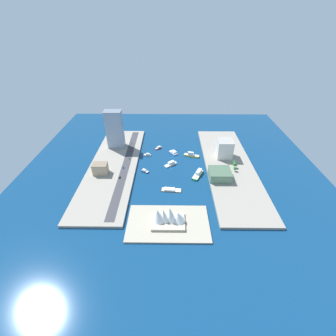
{
  "coord_description": "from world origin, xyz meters",
  "views": [
    {
      "loc": [
        1.64,
        285.69,
        192.18
      ],
      "look_at": [
        4.74,
        7.53,
        3.34
      ],
      "focal_mm": 24.35,
      "sensor_mm": 36.0,
      "label": 1
    }
  ],
  "objects_px": {
    "ferry_yellow_fast": "(192,155)",
    "hotel_broad_white": "(224,149)",
    "hatchback_blue": "(123,168)",
    "ferry_white_commuter": "(171,164)",
    "barge_flat_brown": "(171,190)",
    "apartment_midrise_tan": "(100,169)",
    "sedan_silver": "(131,143)",
    "yacht_sleek_gray": "(147,155)",
    "pickup_red": "(132,151)",
    "van_white": "(129,159)",
    "catamaran_blue": "(173,152)",
    "ferry_green_doubledeck": "(198,174)",
    "tower_tall_glass": "(115,129)",
    "patrol_launch_navy": "(145,171)",
    "suv_black": "(120,177)",
    "opera_landmark": "(168,217)",
    "terminal_long_green": "(220,174)",
    "traffic_light_waterfront": "(129,169)",
    "tugboat_red": "(158,148)"
  },
  "relations": [
    {
      "from": "suv_black",
      "to": "traffic_light_waterfront",
      "type": "xyz_separation_m",
      "value": [
        -10.24,
        -15.97,
        3.36
      ]
    },
    {
      "from": "hotel_broad_white",
      "to": "opera_landmark",
      "type": "bearing_deg",
      "value": 57.97
    },
    {
      "from": "barge_flat_brown",
      "to": "apartment_midrise_tan",
      "type": "relative_size",
      "value": 1.31
    },
    {
      "from": "ferry_white_commuter",
      "to": "suv_black",
      "type": "relative_size",
      "value": 4.47
    },
    {
      "from": "ferry_green_doubledeck",
      "to": "catamaran_blue",
      "type": "xyz_separation_m",
      "value": [
        34.48,
        -61.9,
        -0.76
      ]
    },
    {
      "from": "sedan_silver",
      "to": "suv_black",
      "type": "bearing_deg",
      "value": 89.02
    },
    {
      "from": "ferry_white_commuter",
      "to": "hatchback_blue",
      "type": "relative_size",
      "value": 4.19
    },
    {
      "from": "hatchback_blue",
      "to": "tower_tall_glass",
      "type": "bearing_deg",
      "value": -71.55
    },
    {
      "from": "barge_flat_brown",
      "to": "terminal_long_green",
      "type": "relative_size",
      "value": 0.91
    },
    {
      "from": "catamaran_blue",
      "to": "apartment_midrise_tan",
      "type": "distance_m",
      "value": 121.7
    },
    {
      "from": "pickup_red",
      "to": "traffic_light_waterfront",
      "type": "height_order",
      "value": "traffic_light_waterfront"
    },
    {
      "from": "apartment_midrise_tan",
      "to": "suv_black",
      "type": "height_order",
      "value": "apartment_midrise_tan"
    },
    {
      "from": "barge_flat_brown",
      "to": "traffic_light_waterfront",
      "type": "height_order",
      "value": "traffic_light_waterfront"
    },
    {
      "from": "tugboat_red",
      "to": "ferry_yellow_fast",
      "type": "height_order",
      "value": "ferry_yellow_fast"
    },
    {
      "from": "barge_flat_brown",
      "to": "suv_black",
      "type": "bearing_deg",
      "value": -17.71
    },
    {
      "from": "ferry_green_doubledeck",
      "to": "sedan_silver",
      "type": "xyz_separation_m",
      "value": [
        108.22,
        -89.08,
        1.69
      ]
    },
    {
      "from": "ferry_green_doubledeck",
      "to": "pickup_red",
      "type": "bearing_deg",
      "value": -31.03
    },
    {
      "from": "yacht_sleek_gray",
      "to": "suv_black",
      "type": "xyz_separation_m",
      "value": [
        32.87,
        65.36,
        2.75
      ]
    },
    {
      "from": "yacht_sleek_gray",
      "to": "barge_flat_brown",
      "type": "bearing_deg",
      "value": 113.36
    },
    {
      "from": "van_white",
      "to": "traffic_light_waterfront",
      "type": "relative_size",
      "value": 0.66
    },
    {
      "from": "yacht_sleek_gray",
      "to": "van_white",
      "type": "xyz_separation_m",
      "value": [
        27.41,
        16.93,
        2.71
      ]
    },
    {
      "from": "ferry_green_doubledeck",
      "to": "apartment_midrise_tan",
      "type": "xyz_separation_m",
      "value": [
        138.56,
        0.48,
        8.57
      ]
    },
    {
      "from": "hotel_broad_white",
      "to": "terminal_long_green",
      "type": "relative_size",
      "value": 0.95
    },
    {
      "from": "hotel_broad_white",
      "to": "suv_black",
      "type": "bearing_deg",
      "value": 20.86
    },
    {
      "from": "yacht_sleek_gray",
      "to": "sedan_silver",
      "type": "relative_size",
      "value": 2.75
    },
    {
      "from": "patrol_launch_navy",
      "to": "ferry_green_doubledeck",
      "type": "relative_size",
      "value": 0.44
    },
    {
      "from": "terminal_long_green",
      "to": "van_white",
      "type": "distance_m",
      "value": 140.99
    },
    {
      "from": "tugboat_red",
      "to": "terminal_long_green",
      "type": "xyz_separation_m",
      "value": [
        -88.58,
        87.32,
        7.84
      ]
    },
    {
      "from": "yacht_sleek_gray",
      "to": "ferry_green_doubledeck",
      "type": "bearing_deg",
      "value": 144.95
    },
    {
      "from": "catamaran_blue",
      "to": "van_white",
      "type": "xyz_separation_m",
      "value": [
        69.99,
        24.77,
        2.47
      ]
    },
    {
      "from": "hotel_broad_white",
      "to": "tower_tall_glass",
      "type": "distance_m",
      "value": 180.16
    },
    {
      "from": "van_white",
      "to": "ferry_green_doubledeck",
      "type": "bearing_deg",
      "value": 160.44
    },
    {
      "from": "ferry_yellow_fast",
      "to": "sedan_silver",
      "type": "bearing_deg",
      "value": -19.26
    },
    {
      "from": "hotel_broad_white",
      "to": "sedan_silver",
      "type": "distance_m",
      "value": 159.2
    },
    {
      "from": "ferry_white_commuter",
      "to": "sedan_silver",
      "type": "height_order",
      "value": "ferry_white_commuter"
    },
    {
      "from": "sedan_silver",
      "to": "tower_tall_glass",
      "type": "bearing_deg",
      "value": 21.72
    },
    {
      "from": "ferry_green_doubledeck",
      "to": "hatchback_blue",
      "type": "bearing_deg",
      "value": -6.61
    },
    {
      "from": "ferry_white_commuter",
      "to": "van_white",
      "type": "bearing_deg",
      "value": -9.12
    },
    {
      "from": "terminal_long_green",
      "to": "tugboat_red",
      "type": "bearing_deg",
      "value": -44.59
    },
    {
      "from": "ferry_white_commuter",
      "to": "ferry_yellow_fast",
      "type": "height_order",
      "value": "ferry_yellow_fast"
    },
    {
      "from": "patrol_launch_navy",
      "to": "hatchback_blue",
      "type": "relative_size",
      "value": 2.46
    },
    {
      "from": "tugboat_red",
      "to": "yacht_sleek_gray",
      "type": "height_order",
      "value": "yacht_sleek_gray"
    },
    {
      "from": "ferry_green_doubledeck",
      "to": "pickup_red",
      "type": "xyz_separation_m",
      "value": [
        103.96,
        -62.53,
        1.72
      ]
    },
    {
      "from": "ferry_yellow_fast",
      "to": "hotel_broad_white",
      "type": "xyz_separation_m",
      "value": [
        -50.2,
        5.4,
        15.1
      ]
    },
    {
      "from": "ferry_green_doubledeck",
      "to": "hotel_broad_white",
      "type": "distance_m",
      "value": 67.22
    },
    {
      "from": "hatchback_blue",
      "to": "ferry_white_commuter",
      "type": "bearing_deg",
      "value": -168.75
    },
    {
      "from": "barge_flat_brown",
      "to": "pickup_red",
      "type": "xyz_separation_m",
      "value": [
        64.89,
        -96.47,
        3.12
      ]
    },
    {
      "from": "catamaran_blue",
      "to": "pickup_red",
      "type": "distance_m",
      "value": 69.53
    },
    {
      "from": "tugboat_red",
      "to": "hotel_broad_white",
      "type": "xyz_separation_m",
      "value": [
        -105.16,
        29.76,
        15.92
      ]
    },
    {
      "from": "pickup_red",
      "to": "van_white",
      "type": "xyz_separation_m",
      "value": [
        0.51,
        25.4,
        -0.0
      ]
    }
  ]
}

